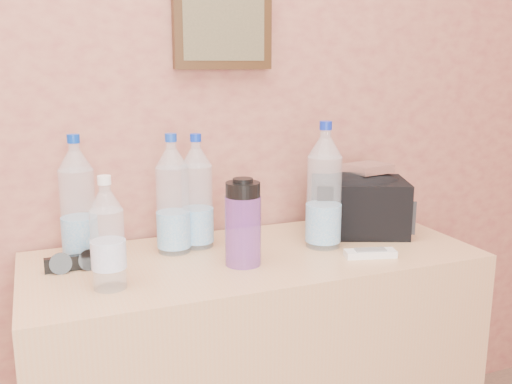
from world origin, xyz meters
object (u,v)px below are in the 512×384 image
Objects in this scene: pet_large_a at (78,205)px; pet_large_b at (173,201)px; ac_remote at (370,254)px; toiletry_bag at (359,203)px; sunglasses at (75,263)px; dresser at (254,379)px; pet_large_d at (324,192)px; nalgene_bottle at (243,223)px; pet_large_c at (197,198)px; pet_small at (108,240)px; foil_packet at (368,168)px.

pet_large_b is at bearing -7.56° from pet_large_a.
ac_remote is 0.25m from toiletry_bag.
sunglasses is at bearing -179.53° from ac_remote.
dresser is 0.62m from toiletry_bag.
pet_large_d is at bearing -12.31° from pet_large_a.
pet_large_a is at bearing -162.11° from toiletry_bag.
pet_large_a is 0.44m from nalgene_bottle.
pet_large_c is at bearing 134.32° from dresser.
nalgene_bottle is 1.65× the size of ac_remote.
dresser is 8.84× the size of ac_remote.
dresser is at bearing -45.68° from pet_large_c.
pet_small is at bearing -145.07° from toiletry_bag.
sunglasses is at bearing -178.82° from foil_packet.
pet_large_c reaches higher than ac_remote.
dresser is 0.63m from sunglasses.
ac_remote is (0.49, -0.24, -0.14)m from pet_large_b.
nalgene_bottle reaches higher than dresser.
pet_large_c reaches higher than nalgene_bottle.
nalgene_bottle is (0.07, -0.19, -0.03)m from pet_large_c.
sunglasses is 1.07× the size of ac_remote.
pet_large_b is 0.23m from nalgene_bottle.
sunglasses reaches higher than ac_remote.
pet_large_d is 0.63m from pet_small.
nalgene_bottle is 1.89× the size of foil_packet.
pet_large_a is at bearing 174.18° from ac_remote.
sunglasses is 1.22× the size of foil_packet.
pet_large_a is at bearing 73.52° from sunglasses.
nalgene_bottle is 0.37m from ac_remote.
pet_large_c is 0.36m from pet_small.
pet_small is at bearing -171.19° from pet_large_d.
pet_small is 1.17× the size of nalgene_bottle.
nalgene_bottle is (-0.06, -0.06, 0.50)m from dresser.
ac_remote is (0.69, -0.04, -0.11)m from pet_small.
pet_large_d is 0.20m from toiletry_bag.
foil_packet is at bearing 20.97° from toiletry_bag.
pet_large_b is 0.92× the size of pet_large_d.
pet_large_d is at bearing -157.94° from foil_packet.
pet_large_c is (0.33, -0.01, -0.01)m from pet_large_a.
pet_large_b is 2.39× the size of ac_remote.
pet_large_b is 0.56m from ac_remote.
ac_remote is 1.14× the size of foil_packet.
pet_small is 1.81× the size of sunglasses.
dresser is 10.08× the size of foil_packet.
pet_large_a is at bearing 162.89° from dresser.
pet_large_c is 0.21m from nalgene_bottle.
pet_large_d is 0.28m from nalgene_bottle.
toiletry_bag is at bearing 12.61° from pet_small.
pet_large_c is 0.38m from sunglasses.
pet_large_d reaches higher than pet_large_a.
foil_packet is (0.12, 0.21, 0.19)m from ac_remote.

